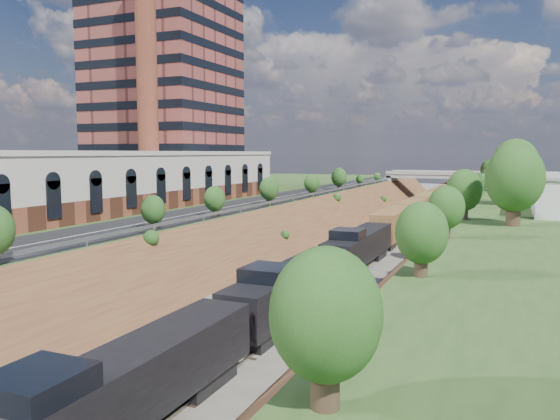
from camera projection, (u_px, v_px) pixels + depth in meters
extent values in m
cube|color=#2F4F20|center=(180.00, 210.00, 89.03)|extent=(44.00, 180.00, 5.00)
cube|color=brown|center=(306.00, 233.00, 80.65)|extent=(10.00, 180.00, 10.00)
cube|color=brown|center=(462.00, 242.00, 72.01)|extent=(10.00, 180.00, 10.00)
cube|color=gray|center=(362.00, 236.00, 77.34)|extent=(1.58, 180.00, 0.18)
cube|color=gray|center=(399.00, 238.00, 75.30)|extent=(1.58, 180.00, 0.18)
cube|color=black|center=(279.00, 198.00, 81.89)|extent=(8.00, 180.00, 0.10)
cube|color=#99999E|center=(304.00, 195.00, 80.23)|extent=(0.06, 171.00, 0.30)
cube|color=brown|center=(113.00, 200.00, 66.59)|extent=(14.00, 62.00, 2.20)
cube|color=beige|center=(112.00, 173.00, 66.25)|extent=(14.00, 62.00, 4.30)
cube|color=beige|center=(112.00, 153.00, 66.00)|extent=(14.30, 62.30, 0.50)
cube|color=brown|center=(164.00, 71.00, 101.76)|extent=(22.00, 22.00, 44.00)
cylinder|color=brown|center=(147.00, 67.00, 84.21)|extent=(3.20, 3.20, 40.00)
cube|color=gray|center=(391.00, 187.00, 137.17)|extent=(1.50, 8.00, 6.20)
cube|color=gray|center=(489.00, 190.00, 128.13)|extent=(1.50, 8.00, 6.20)
cube|color=gray|center=(438.00, 176.00, 132.32)|extent=(24.00, 8.00, 1.00)
cube|color=gray|center=(436.00, 173.00, 128.59)|extent=(24.00, 0.30, 0.80)
cube|color=gray|center=(441.00, 172.00, 135.90)|extent=(24.00, 0.30, 0.80)
cube|color=silver|center=(559.00, 187.00, 79.37)|extent=(8.00, 10.00, 3.60)
cylinder|color=#473323|center=(513.00, 212.00, 50.72)|extent=(1.30, 1.30, 2.62)
ellipsoid|color=#2A4E1B|center=(515.00, 178.00, 50.39)|extent=(5.25, 5.25, 6.30)
cylinder|color=#473323|center=(123.00, 230.00, 43.83)|extent=(0.66, 0.66, 1.22)
ellipsoid|color=#2A4E1B|center=(123.00, 212.00, 43.68)|extent=(2.45, 2.45, 2.94)
cube|color=black|center=(122.00, 387.00, 22.23)|extent=(2.91, 17.43, 2.77)
cube|color=black|center=(37.00, 384.00, 18.19)|extent=(2.85, 3.10, 0.90)
cube|color=black|center=(292.00, 286.00, 39.07)|extent=(2.91, 17.43, 2.77)
cube|color=black|center=(359.00, 246.00, 55.91)|extent=(2.91, 17.43, 2.77)
cube|color=brown|center=(434.00, 199.00, 107.30)|extent=(2.91, 93.16, 3.49)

